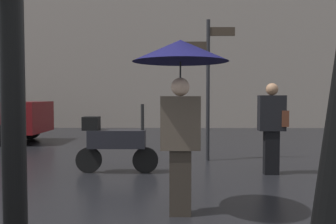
# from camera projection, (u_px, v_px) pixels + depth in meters

# --- Properties ---
(pedestrian_with_umbrella) EXTENTS (1.10, 1.10, 2.01)m
(pedestrian_with_umbrella) POSITION_uv_depth(u_px,v_px,m) (180.00, 72.00, 3.91)
(pedestrian_with_umbrella) COLOR #2A241E
(pedestrian_with_umbrella) RESTS_ON ground
(pedestrian_with_bag) EXTENTS (0.49, 0.24, 1.60)m
(pedestrian_with_bag) POSITION_uv_depth(u_px,v_px,m) (272.00, 123.00, 6.02)
(pedestrian_with_bag) COLOR black
(pedestrian_with_bag) RESTS_ON ground
(parked_scooter) EXTENTS (1.48, 0.32, 1.23)m
(parked_scooter) POSITION_uv_depth(u_px,v_px,m) (114.00, 142.00, 6.15)
(parked_scooter) COLOR black
(parked_scooter) RESTS_ON ground
(street_signpost) EXTENTS (1.08, 0.08, 2.98)m
(street_signpost) POSITION_uv_depth(u_px,v_px,m) (208.00, 76.00, 7.27)
(street_signpost) COLOR black
(street_signpost) RESTS_ON ground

